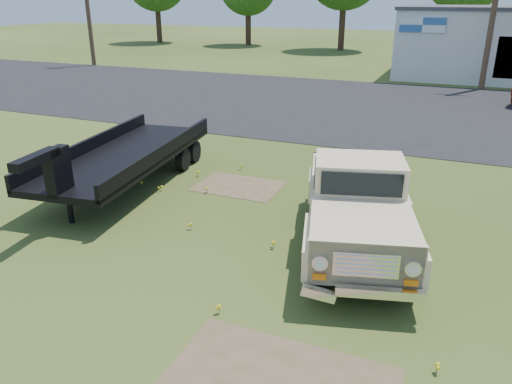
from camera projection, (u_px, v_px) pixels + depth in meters
ground at (258, 261)px, 9.56m from camera, size 140.00×140.00×0.00m
asphalt_lot at (385, 108)px, 22.44m from camera, size 90.00×14.00×0.02m
dirt_patch_b at (239, 186)px, 13.28m from camera, size 2.20×1.60×0.01m
vintage_pickup_truck at (357, 204)px, 9.75m from camera, size 3.28×5.50×1.87m
flatbed_trailer at (126, 151)px, 13.12m from camera, size 3.08×6.99×1.84m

